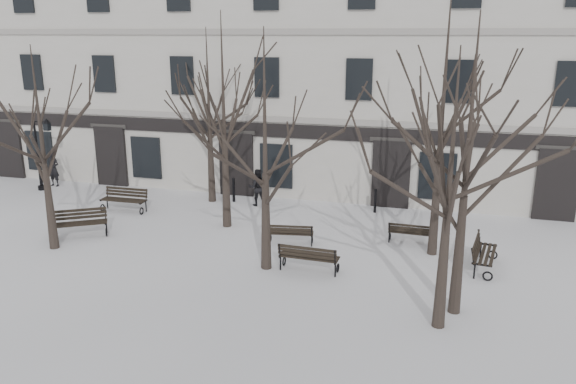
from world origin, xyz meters
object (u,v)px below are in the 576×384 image
at_px(tree_3, 470,134).
at_px(bench_3, 124,199).
at_px(tree_1, 265,124).
at_px(bench_1, 291,233).
at_px(bench_2, 309,257).
at_px(bench_4, 411,232).
at_px(tree_0, 40,125).
at_px(bench_5, 483,253).
at_px(lamp_post, 42,149).
at_px(bench_0, 79,222).
at_px(tree_2, 451,160).

bearing_deg(tree_3, bench_3, 157.49).
height_order(tree_1, tree_3, tree_3).
distance_m(bench_1, bench_2, 2.44).
xyz_separation_m(bench_2, bench_4, (2.94, 3.35, -0.08)).
height_order(tree_0, bench_3, tree_0).
distance_m(tree_0, bench_4, 13.15).
bearing_deg(bench_5, bench_2, 116.96).
distance_m(bench_1, lamp_post, 13.78).
height_order(bench_3, lamp_post, lamp_post).
distance_m(bench_3, lamp_post, 5.89).
bearing_deg(bench_4, lamp_post, -6.89).
distance_m(bench_3, bench_4, 11.90).
relative_size(tree_3, bench_4, 4.83).
bearing_deg(bench_2, bench_4, -129.22).
xyz_separation_m(tree_1, bench_5, (6.64, 1.83, -4.12)).
distance_m(tree_3, bench_2, 6.36).
xyz_separation_m(tree_1, bench_2, (1.37, 0.06, -4.14)).
distance_m(tree_1, bench_1, 4.76).
bearing_deg(tree_1, bench_3, 151.60).
distance_m(bench_0, bench_1, 7.85).
xyz_separation_m(bench_1, lamp_post, (-13.16, 3.77, 1.56)).
height_order(bench_2, lamp_post, lamp_post).
bearing_deg(bench_1, bench_5, 167.49).
height_order(tree_3, bench_5, tree_3).
distance_m(tree_0, bench_2, 9.83).
distance_m(tree_2, bench_4, 7.05).
bearing_deg(bench_1, bench_3, -22.81).
height_order(tree_2, bench_0, tree_2).
distance_m(tree_2, bench_3, 14.95).
xyz_separation_m(tree_3, bench_5, (0.87, 3.26, -4.33)).
xyz_separation_m(bench_3, lamp_post, (-5.39, 1.88, 1.47)).
bearing_deg(bench_4, tree_0, 18.84).
bearing_deg(bench_3, bench_5, -9.70).
relative_size(bench_2, bench_3, 0.98).
distance_m(tree_1, bench_5, 8.02).
bearing_deg(tree_1, bench_2, 2.35).
relative_size(bench_3, lamp_post, 0.56).
xyz_separation_m(tree_0, bench_4, (12.00, 3.73, -3.88)).
bearing_deg(tree_2, tree_3, 66.42).
bearing_deg(tree_0, lamp_post, 129.93).
height_order(tree_1, bench_0, tree_1).
relative_size(bench_0, lamp_post, 0.59).
bearing_deg(tree_1, bench_0, 173.01).
distance_m(tree_3, bench_4, 6.73).
bearing_deg(lamp_post, bench_3, -19.25).
bearing_deg(bench_4, bench_2, 50.29).
height_order(tree_2, bench_3, tree_2).
height_order(tree_1, bench_3, tree_1).
distance_m(bench_2, lamp_post, 15.57).
bearing_deg(bench_5, tree_2, 171.55).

